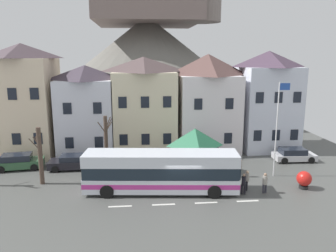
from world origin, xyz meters
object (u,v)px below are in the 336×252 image
Objects in this scene: flagpole at (278,124)px; harbour_buoy at (304,179)px; townhouse_04 at (267,100)px; parked_car_01 at (210,156)px; parked_car_02 at (19,162)px; townhouse_02 at (144,104)px; pedestrian_00 at (244,183)px; townhouse_01 at (87,110)px; bare_tree_00 at (40,155)px; pedestrian_03 at (247,179)px; bus_shelter at (195,137)px; transit_bus at (161,172)px; bare_tree_01 at (106,141)px; townhouse_03 at (207,103)px; public_bench at (178,160)px; townhouse_00 at (25,100)px; pedestrian_02 at (240,167)px; parked_car_03 at (74,162)px; pedestrian_01 at (265,182)px; hilltop_castle at (148,65)px; parked_car_00 at (294,155)px.

harbour_buoy is (1.13, -2.91, -3.81)m from flagpole.
townhouse_04 is 2.64× the size of parked_car_01.
parked_car_01 is 0.92× the size of parked_car_02.
pedestrian_00 is at bearing -61.31° from townhouse_02.
bare_tree_00 is at bearing -106.73° from townhouse_01.
pedestrian_03 reaches higher than parked_car_02.
bus_shelter is 6.28m from pedestrian_00.
pedestrian_03 is at bearing 2.72° from transit_bus.
pedestrian_00 is at bearing -33.78° from bare_tree_01.
townhouse_03 is 2.22× the size of bare_tree_00.
pedestrian_03 is at bearing -55.78° from public_bench.
bare_tree_00 is (-19.35, 0.08, -2.18)m from flagpole.
flagpole reaches higher than bare_tree_00.
pedestrian_00 is 15.97m from bare_tree_00.
townhouse_00 is 22.63m from pedestrian_02.
townhouse_01 reaches higher than bare_tree_00.
bare_tree_00 reaches higher than bus_shelter.
public_bench is at bearing 154.22° from flagpole.
bare_tree_00 is at bearing 169.81° from pedestrian_03.
harbour_buoy is at bearing -23.78° from parked_car_02.
townhouse_01 is 5.75× the size of pedestrian_02.
bare_tree_00 is (-15.30, -8.87, -2.75)m from townhouse_03.
transit_bus reaches higher than parked_car_03.
pedestrian_00 is (0.88, -7.52, 0.17)m from parked_car_01.
bare_tree_00 reaches higher than pedestrian_03.
bus_shelter is 2.47× the size of pedestrian_00.
transit_bus is (0.91, -11.70, -3.45)m from townhouse_02.
townhouse_03 is 6.44× the size of pedestrian_00.
townhouse_02 is 15.88m from pedestrian_01.
townhouse_04 reaches higher than parked_car_01.
bus_shelter reaches higher than pedestrian_03.
bus_shelter reaches higher than pedestrian_00.
hilltop_castle reaches higher than parked_car_02.
townhouse_04 reaches higher than public_bench.
parked_car_02 is at bearing -140.79° from townhouse_01.
parked_car_00 is (13.48, 6.25, -0.93)m from transit_bus.
townhouse_04 is 23.77m from bare_tree_00.
townhouse_01 is at bearing 152.83° from flagpole.
transit_bus is at bearing 170.32° from pedestrian_00.
bare_tree_01 is (-6.63, -0.16, 2.05)m from public_bench.
pedestrian_02 is (20.09, -9.23, -4.82)m from townhouse_00.
harbour_buoy is (4.51, -0.12, -0.12)m from pedestrian_03.
hilltop_castle is at bearing 104.65° from pedestrian_01.
public_bench is at bearing 119.33° from bus_shelter.
bare_tree_01 is at bearing 162.68° from pedestrian_02.
townhouse_01 is 6.58× the size of harbour_buoy.
townhouse_03 is at bearing 179.43° from townhouse_04.
bare_tree_01 is at bearing -177.08° from parked_car_00.
townhouse_00 reaches higher than parked_car_02.
bus_shelter reaches higher than pedestrian_01.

